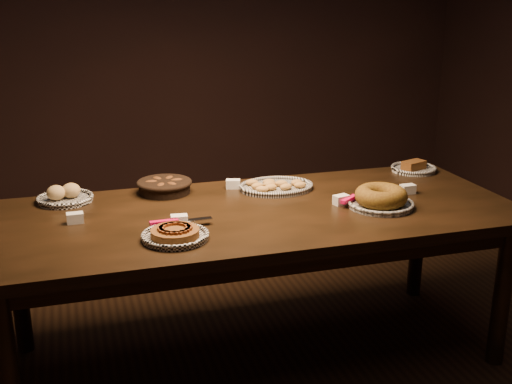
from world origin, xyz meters
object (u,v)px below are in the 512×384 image
object	(u,v)px
apple_tart_plate	(175,234)
bundt_cake_plate	(381,199)
buffet_table	(256,225)
madeleine_platter	(276,186)

from	to	relation	value
apple_tart_plate	bundt_cake_plate	size ratio (longest dim) A/B	0.90
apple_tart_plate	bundt_cake_plate	distance (m)	0.98
buffet_table	apple_tart_plate	distance (m)	0.49
madeleine_platter	bundt_cake_plate	bearing A→B (deg)	-70.88
madeleine_platter	bundt_cake_plate	distance (m)	0.55
buffet_table	bundt_cake_plate	xyz separation A→B (m)	(0.56, -0.12, 0.11)
bundt_cake_plate	buffet_table	bearing A→B (deg)	153.96
buffet_table	madeleine_platter	distance (m)	0.34
apple_tart_plate	madeleine_platter	bearing A→B (deg)	61.19
apple_tart_plate	madeleine_platter	distance (m)	0.79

